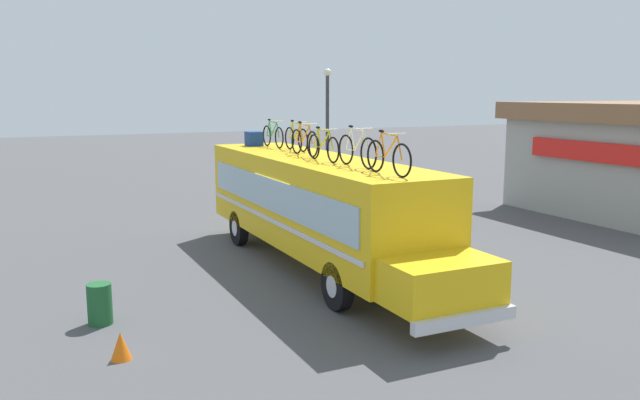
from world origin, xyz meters
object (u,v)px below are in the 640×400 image
object	(u,v)px
traffic_cone	(121,346)
rooftop_bicycle_1	(273,135)
luggage_bag_1	(254,139)
rooftop_bicycle_6	(388,156)
street_lamp	(327,129)
rooftop_bicycle_2	(296,138)
rooftop_bicycle_5	(357,150)
bus	(317,203)
trash_bin	(100,304)
rooftop_bicycle_3	(304,141)
rooftop_bicycle_4	(323,147)

from	to	relation	value
traffic_cone	rooftop_bicycle_1	bearing A→B (deg)	142.34
luggage_bag_1	rooftop_bicycle_6	size ratio (longest dim) A/B	0.32
street_lamp	luggage_bag_1	bearing A→B (deg)	-50.94
luggage_bag_1	rooftop_bicycle_2	xyz separation A→B (m)	(2.16, 0.55, 0.15)
rooftop_bicycle_2	traffic_cone	xyz separation A→B (m)	(6.26, -6.11, -3.10)
rooftop_bicycle_6	traffic_cone	distance (m)	6.39
rooftop_bicycle_5	street_lamp	bearing A→B (deg)	157.37
bus	luggage_bag_1	xyz separation A→B (m)	(-4.44, -0.17, 1.44)
traffic_cone	street_lamp	bearing A→B (deg)	140.29
bus	trash_bin	xyz separation A→B (m)	(1.96, -5.84, -1.34)
bus	luggage_bag_1	distance (m)	4.67
bus	rooftop_bicycle_3	xyz separation A→B (m)	(-0.78, -0.02, 1.60)
traffic_cone	rooftop_bicycle_3	bearing A→B (deg)	129.87
bus	luggage_bag_1	size ratio (longest dim) A/B	21.17
rooftop_bicycle_4	street_lamp	distance (m)	9.79
street_lamp	rooftop_bicycle_5	bearing A→B (deg)	-22.63
luggage_bag_1	traffic_cone	distance (m)	10.52
traffic_cone	street_lamp	xyz separation A→B (m)	(-11.99, 9.96, 2.99)
rooftop_bicycle_5	bus	bearing A→B (deg)	178.98
rooftop_bicycle_1	trash_bin	bearing A→B (deg)	-46.84
rooftop_bicycle_3	street_lamp	distance (m)	8.38
rooftop_bicycle_6	street_lamp	distance (m)	12.61
luggage_bag_1	rooftop_bicycle_3	world-z (taller)	rooftop_bicycle_3
trash_bin	traffic_cone	world-z (taller)	trash_bin
rooftop_bicycle_3	rooftop_bicycle_4	bearing A→B (deg)	-5.96
rooftop_bicycle_6	trash_bin	bearing A→B (deg)	-108.00
rooftop_bicycle_1	traffic_cone	bearing A→B (deg)	-37.66
bus	trash_bin	bearing A→B (deg)	-71.40
rooftop_bicycle_3	rooftop_bicycle_6	distance (m)	4.60
rooftop_bicycle_4	traffic_cone	xyz separation A→B (m)	(3.26, -5.56, -3.09)
rooftop_bicycle_6	traffic_cone	world-z (taller)	rooftop_bicycle_6
bus	rooftop_bicycle_5	bearing A→B (deg)	-1.02
street_lamp	traffic_cone	bearing A→B (deg)	-39.71
rooftop_bicycle_1	rooftop_bicycle_5	bearing A→B (deg)	-2.32
bus	luggage_bag_1	world-z (taller)	luggage_bag_1
bus	rooftop_bicycle_5	xyz separation A→B (m)	(2.24, -0.04, 1.61)
trash_bin	rooftop_bicycle_3	bearing A→B (deg)	115.28
rooftop_bicycle_1	rooftop_bicycle_2	xyz separation A→B (m)	(1.42, 0.18, 0.01)
rooftop_bicycle_6	trash_bin	size ratio (longest dim) A/B	2.06
bus	rooftop_bicycle_3	bearing A→B (deg)	-178.77
rooftop_bicycle_4	rooftop_bicycle_5	xyz separation A→B (m)	(1.51, 0.14, 0.04)
rooftop_bicycle_3	trash_bin	size ratio (longest dim) A/B	2.06
rooftop_bicycle_1	street_lamp	world-z (taller)	street_lamp
rooftop_bicycle_3	trash_bin	distance (m)	7.08
rooftop_bicycle_3	rooftop_bicycle_5	world-z (taller)	rooftop_bicycle_5
rooftop_bicycle_3	rooftop_bicycle_5	bearing A→B (deg)	-0.44
rooftop_bicycle_2	rooftop_bicycle_4	bearing A→B (deg)	-10.52
bus	rooftop_bicycle_4	bearing A→B (deg)	-13.45
rooftop_bicycle_1	traffic_cone	world-z (taller)	rooftop_bicycle_1
luggage_bag_1	rooftop_bicycle_5	distance (m)	6.68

